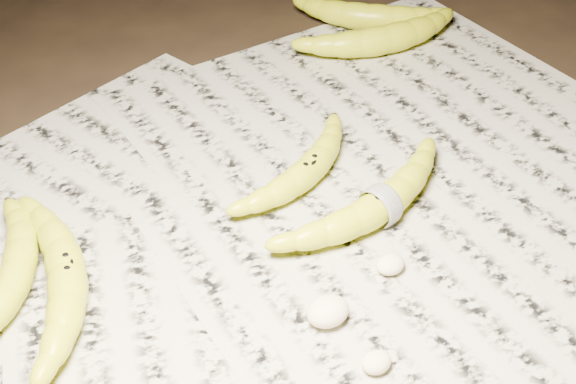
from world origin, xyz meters
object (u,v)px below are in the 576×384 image
banana_center (308,168)px  banana_upper_a (386,37)px  banana_taped (381,203)px  banana_upper_b (368,15)px  banana_left_b (17,268)px  banana_left_a (66,273)px

banana_center → banana_upper_a: (0.25, 0.18, 0.00)m
banana_taped → banana_upper_b: (0.24, 0.34, 0.00)m
banana_center → banana_upper_a: size_ratio=0.86×
banana_left_b → banana_center: size_ratio=0.96×
banana_left_a → banana_upper_a: (0.53, 0.19, 0.00)m
banana_left_b → banana_upper_b: size_ratio=0.91×
banana_left_b → banana_upper_b: (0.59, 0.22, 0.00)m
banana_left_b → banana_taped: banana_taped is taller
banana_left_b → banana_taped: 0.36m
banana_upper_b → banana_taped: bearing=-81.8°
banana_left_a → banana_taped: same height
banana_center → banana_taped: size_ratio=0.82×
banana_taped → banana_upper_b: banana_upper_b is taller
banana_taped → banana_upper_a: 0.35m
banana_center → banana_taped: bearing=-95.7°
banana_upper_a → banana_center: bearing=-133.5°
banana_taped → banana_center: bearing=96.5°
banana_taped → banana_upper_a: size_ratio=1.05×
banana_upper_b → banana_center: bearing=-93.8°
banana_left_a → banana_left_b: 0.05m
banana_taped → banana_upper_a: banana_upper_a is taller
banana_left_a → banana_center: (0.28, 0.01, -0.00)m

